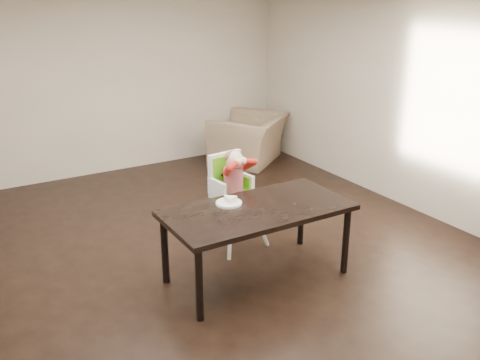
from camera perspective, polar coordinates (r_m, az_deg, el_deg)
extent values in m
plane|color=black|center=(5.66, -3.24, -9.10)|extent=(7.00, 7.00, 0.00)
cube|color=#C0B69F|center=(8.33, -14.87, 9.69)|extent=(6.00, 0.02, 2.70)
cube|color=#C0B69F|center=(7.00, 19.02, 7.39)|extent=(0.02, 7.00, 2.70)
cube|color=black|center=(5.13, 1.87, -3.23)|extent=(1.80, 0.90, 0.05)
cylinder|color=black|center=(4.66, -4.36, -11.07)|extent=(0.07, 0.07, 0.70)
cylinder|color=black|center=(5.48, 11.23, -6.35)|extent=(0.07, 0.07, 0.70)
cylinder|color=black|center=(5.25, -8.02, -7.41)|extent=(0.07, 0.07, 0.70)
cylinder|color=black|center=(5.99, 6.55, -3.72)|extent=(0.07, 0.07, 0.70)
cylinder|color=white|center=(5.71, -1.07, -5.49)|extent=(0.05, 0.05, 0.58)
cylinder|color=white|center=(5.95, 2.14, -4.42)|extent=(0.05, 0.05, 0.58)
cylinder|color=white|center=(6.02, -3.47, -4.13)|extent=(0.05, 0.05, 0.58)
cylinder|color=white|center=(6.24, -0.32, -3.18)|extent=(0.05, 0.05, 0.58)
cube|color=white|center=(5.86, -0.69, -1.69)|extent=(0.46, 0.42, 0.05)
cube|color=#60C118|center=(5.85, -0.69, -1.35)|extent=(0.37, 0.35, 0.03)
cube|color=white|center=(5.90, -1.65, 0.93)|extent=(0.42, 0.10, 0.44)
cube|color=#60C118|center=(5.88, -1.47, 0.76)|extent=(0.35, 0.07, 0.40)
cube|color=black|center=(5.78, -1.55, 0.42)|extent=(0.05, 0.19, 0.02)
cube|color=black|center=(5.86, -0.49, 0.69)|extent=(0.05, 0.19, 0.02)
cylinder|color=red|center=(5.79, -0.70, 0.08)|extent=(0.27, 0.27, 0.28)
sphere|color=beige|center=(5.70, -0.58, 2.19)|extent=(0.21, 0.21, 0.19)
ellipsoid|color=brown|center=(5.72, -0.74, 2.45)|extent=(0.21, 0.20, 0.14)
sphere|color=beige|center=(5.61, -0.26, 1.93)|extent=(0.09, 0.09, 0.08)
sphere|color=beige|center=(5.65, 0.32, 2.07)|extent=(0.09, 0.09, 0.08)
cylinder|color=white|center=(5.20, -1.20, -2.51)|extent=(0.28, 0.28, 0.02)
torus|color=white|center=(5.19, -1.20, -2.40)|extent=(0.28, 0.28, 0.01)
imported|color=#9A8062|center=(8.76, 0.92, 5.23)|extent=(1.40, 1.32, 1.03)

